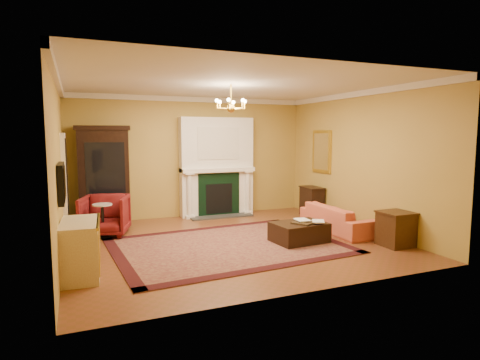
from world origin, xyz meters
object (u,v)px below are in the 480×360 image
coral_sofa (338,214)px  end_table (396,230)px  china_cabinet (105,178)px  wingback_armchair (105,214)px  console_table (312,202)px  leather_ottoman (299,232)px  pedestal_table (103,218)px  commode (80,249)px

coral_sofa → end_table: coral_sofa is taller
china_cabinet → coral_sofa: size_ratio=1.13×
wingback_armchair → console_table: (5.01, 0.10, -0.10)m
china_cabinet → leather_ottoman: bearing=-34.6°
china_cabinet → console_table: size_ratio=3.01×
pedestal_table → console_table: 5.07m
pedestal_table → coral_sofa: coral_sofa is taller
china_cabinet → console_table: (4.92, -0.97, -0.73)m
end_table → wingback_armchair: bearing=149.9°
china_cabinet → leather_ottoman: 4.59m
china_cabinet → leather_ottoman: size_ratio=2.19×
pedestal_table → leather_ottoman: (3.47, -1.79, -0.20)m
china_cabinet → pedestal_table: (-0.15, -1.25, -0.68)m
commode → leather_ottoman: bearing=9.2°
commode → leather_ottoman: commode is taller
coral_sofa → console_table: (0.36, 1.61, -0.02)m
pedestal_table → commode: bearing=-101.5°
wingback_armchair → commode: (-0.50, -2.35, -0.05)m
commode → console_table: 6.03m
china_cabinet → wingback_armchair: 1.25m
coral_sofa → console_table: bearing=-12.5°
china_cabinet → end_table: (4.86, -3.95, -0.78)m
end_table → leather_ottoman: end_table is taller
wingback_armchair → end_table: 5.72m
china_cabinet → wingback_armchair: china_cabinet is taller
commode → leather_ottoman: size_ratio=1.10×
china_cabinet → pedestal_table: bearing=-88.9°
console_table → leather_ottoman: 2.62m
coral_sofa → console_table: size_ratio=2.68×
wingback_armchair → commode: wingback_armchair is taller
leather_ottoman → coral_sofa: bearing=15.2°
end_table → console_table: 2.97m
china_cabinet → commode: 3.54m
wingback_armchair → pedestal_table: 0.20m
wingback_armchair → leather_ottoman: (3.42, -1.97, -0.26)m
coral_sofa → end_table: (0.30, -1.36, -0.07)m
commode → leather_ottoman: (3.92, 0.38, -0.20)m
wingback_armchair → coral_sofa: 4.89m
console_table → coral_sofa: bearing=-99.6°
china_cabinet → end_table: 6.31m
wingback_armchair → pedestal_table: wingback_armchair is taller
commode → console_table: (5.51, 2.45, -0.05)m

